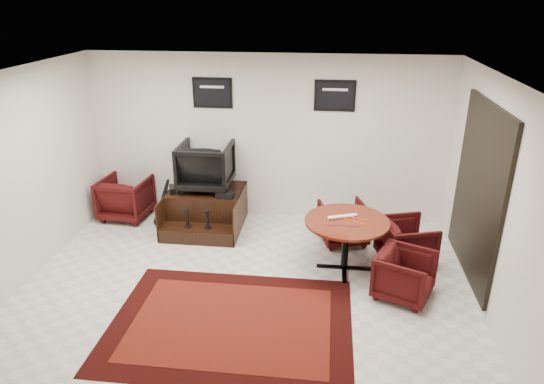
{
  "coord_description": "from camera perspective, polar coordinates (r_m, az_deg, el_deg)",
  "views": [
    {
      "loc": [
        1.03,
        -5.32,
        3.67
      ],
      "look_at": [
        0.28,
        0.9,
        1.09
      ],
      "focal_mm": 32.0,
      "sensor_mm": 36.0,
      "label": 1
    }
  ],
  "objects": [
    {
      "name": "polish_kit",
      "position": [
        7.79,
        -5.52,
        -0.29
      ],
      "size": [
        0.29,
        0.21,
        0.09
      ],
      "primitive_type": "cube",
      "rotation": [
        0.0,
        0.0,
        -0.08
      ],
      "color": "black",
      "rests_on": "shine_podium"
    },
    {
      "name": "meeting_table",
      "position": [
        6.81,
        8.77,
        -4.01
      ],
      "size": [
        1.17,
        1.17,
        0.77
      ],
      "color": "#3E1308",
      "rests_on": "ground"
    },
    {
      "name": "table_clutter",
      "position": [
        6.75,
        9.12,
        -3.34
      ],
      "size": [
        0.56,
        0.37,
        0.01
      ],
      "color": "#EA560D",
      "rests_on": "meeting_table"
    },
    {
      "name": "ground",
      "position": [
        6.55,
        -3.42,
        -11.76
      ],
      "size": [
        6.0,
        6.0,
        0.0
      ],
      "primitive_type": "plane",
      "color": "silver",
      "rests_on": "ground"
    },
    {
      "name": "armchair_side",
      "position": [
        8.8,
        -16.85,
        -0.44
      ],
      "size": [
        0.84,
        0.8,
        0.8
      ],
      "primitive_type": "imported",
      "rotation": [
        0.0,
        0.0,
        3.06
      ],
      "color": "black",
      "rests_on": "ground"
    },
    {
      "name": "table_chair_corner",
      "position": [
        6.51,
        15.38,
        -9.2
      ],
      "size": [
        0.85,
        0.87,
        0.69
      ],
      "primitive_type": "imported",
      "rotation": [
        0.0,
        0.0,
        1.16
      ],
      "color": "black",
      "rests_on": "ground"
    },
    {
      "name": "shoes_pair",
      "position": [
        8.13,
        -11.22,
        0.36
      ],
      "size": [
        0.29,
        0.31,
        0.09
      ],
      "color": "black",
      "rests_on": "shine_podium"
    },
    {
      "name": "table_chair_back",
      "position": [
        7.7,
        8.37,
        -3.41
      ],
      "size": [
        0.84,
        0.81,
        0.7
      ],
      "primitive_type": "imported",
      "rotation": [
        0.0,
        0.0,
        3.43
      ],
      "color": "black",
      "rests_on": "ground"
    },
    {
      "name": "shine_podium",
      "position": [
        8.23,
        -7.75,
        -2.06
      ],
      "size": [
        1.23,
        1.27,
        0.63
      ],
      "color": "black",
      "rests_on": "ground"
    },
    {
      "name": "umbrella_black",
      "position": [
        8.29,
        -12.7,
        -1.12
      ],
      "size": [
        0.33,
        0.12,
        0.88
      ],
      "primitive_type": null,
      "color": "black",
      "rests_on": "ground"
    },
    {
      "name": "umbrella_hooked",
      "position": [
        8.38,
        -12.82,
        -1.02
      ],
      "size": [
        0.31,
        0.12,
        0.85
      ],
      "primitive_type": null,
      "color": "black",
      "rests_on": "ground"
    },
    {
      "name": "room_shell",
      "position": [
        5.8,
        0.37,
        3.4
      ],
      "size": [
        6.02,
        5.02,
        2.81
      ],
      "color": "silver",
      "rests_on": "ground"
    },
    {
      "name": "shine_chair",
      "position": [
        8.07,
        -7.81,
        3.34
      ],
      "size": [
        0.84,
        0.79,
        0.87
      ],
      "primitive_type": "imported",
      "rotation": [
        0.0,
        0.0,
        3.14
      ],
      "color": "black",
      "rests_on": "shine_podium"
    },
    {
      "name": "paper_roll",
      "position": [
        6.81,
        8.28,
        -2.87
      ],
      "size": [
        0.41,
        0.2,
        0.05
      ],
      "primitive_type": "cylinder",
      "rotation": [
        0.0,
        1.57,
        0.37
      ],
      "color": "white",
      "rests_on": "meeting_table"
    },
    {
      "name": "table_chair_window",
      "position": [
        7.31,
        15.57,
        -5.43
      ],
      "size": [
        0.83,
        0.86,
        0.72
      ],
      "primitive_type": "imported",
      "rotation": [
        0.0,
        0.0,
        1.86
      ],
      "color": "black",
      "rests_on": "ground"
    },
    {
      "name": "area_rug",
      "position": [
        6.03,
        -4.83,
        -15.13
      ],
      "size": [
        2.87,
        2.16,
        0.01
      ],
      "color": "black",
      "rests_on": "ground"
    }
  ]
}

